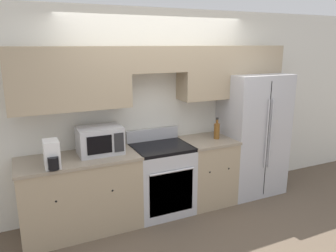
{
  "coord_description": "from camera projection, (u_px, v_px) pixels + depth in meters",
  "views": [
    {
      "loc": [
        -1.7,
        -3.32,
        2.16
      ],
      "look_at": [
        0.0,
        0.31,
        1.15
      ],
      "focal_mm": 35.0,
      "sensor_mm": 36.0,
      "label": 1
    }
  ],
  "objects": [
    {
      "name": "microwave",
      "position": [
        100.0,
        140.0,
        3.84
      ],
      "size": [
        0.51,
        0.37,
        0.32
      ],
      "color": "#B7B7BC",
      "rests_on": "lower_cabinets_left"
    },
    {
      "name": "oven_range",
      "position": [
        161.0,
        178.0,
        4.26
      ],
      "size": [
        0.73,
        0.65,
        1.06
      ],
      "color": "#B7B7BC",
      "rests_on": "ground_plane"
    },
    {
      "name": "electric_kettle",
      "position": [
        52.0,
        155.0,
        3.4
      ],
      "size": [
        0.16,
        0.28,
        0.29
      ],
      "color": "white",
      "rests_on": "lower_cabinets_left"
    },
    {
      "name": "wall_back",
      "position": [
        159.0,
        96.0,
        4.29
      ],
      "size": [
        8.0,
        0.39,
        2.6
      ],
      "color": "silver",
      "rests_on": "ground_plane"
    },
    {
      "name": "refrigerator",
      "position": [
        251.0,
        134.0,
        4.79
      ],
      "size": [
        0.89,
        0.72,
        1.75
      ],
      "color": "#B7B7BC",
      "rests_on": "ground_plane"
    },
    {
      "name": "lower_cabinets_right",
      "position": [
        207.0,
        170.0,
        4.55
      ],
      "size": [
        0.67,
        0.64,
        0.9
      ],
      "color": "tan",
      "rests_on": "ground_plane"
    },
    {
      "name": "ground_plane",
      "position": [
        178.0,
        219.0,
        4.14
      ],
      "size": [
        12.0,
        12.0,
        0.0
      ],
      "primitive_type": "plane",
      "color": "brown"
    },
    {
      "name": "bottle",
      "position": [
        217.0,
        130.0,
        4.44
      ],
      "size": [
        0.08,
        0.08,
        0.29
      ],
      "color": "brown",
      "rests_on": "lower_cabinets_right"
    },
    {
      "name": "lower_cabinets_left",
      "position": [
        81.0,
        194.0,
        3.83
      ],
      "size": [
        1.37,
        0.64,
        0.9
      ],
      "color": "tan",
      "rests_on": "ground_plane"
    }
  ]
}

